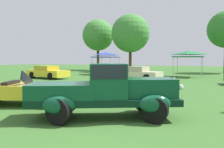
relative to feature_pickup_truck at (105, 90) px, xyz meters
The scene contains 9 objects.
ground_plane 0.99m from the feature_pickup_truck, 86.52° to the right, with size 120.00×120.00×0.00m, color #386628.
feature_pickup_truck is the anchor object (origin of this frame).
neighbor_convertible 4.02m from the feature_pickup_truck, behind, with size 4.60×3.32×1.40m.
show_car_yellow 15.85m from the feature_pickup_truck, 137.18° to the left, with size 4.60×2.36×1.22m.
show_car_cream 12.74m from the feature_pickup_truck, 103.59° to the left, with size 4.09×2.33×1.22m.
canopy_tent_left_field 20.50m from the feature_pickup_truck, 116.37° to the left, with size 2.70×2.70×2.71m.
canopy_tent_center_field 18.46m from the feature_pickup_truck, 88.47° to the left, with size 2.93×2.93×2.71m.
treeline_far_left 31.98m from the feature_pickup_truck, 118.77° to the left, with size 5.25×5.25×8.53m.
treeline_mid_left 28.12m from the feature_pickup_truck, 108.62° to the left, with size 5.79×5.79×8.67m.
Camera 1 is at (3.11, -5.82, 1.84)m, focal length 36.20 mm.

